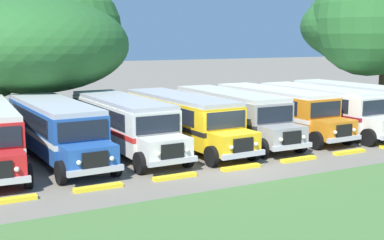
# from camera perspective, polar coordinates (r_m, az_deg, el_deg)

# --- Properties ---
(ground_plane) EXTENTS (220.00, 220.00, 0.00)m
(ground_plane) POSITION_cam_1_polar(r_m,az_deg,el_deg) (23.83, 4.89, -5.26)
(ground_plane) COLOR slate
(foreground_grass_strip) EXTENTS (80.00, 9.82, 0.01)m
(foreground_grass_strip) POSITION_cam_1_polar(r_m,az_deg,el_deg) (18.16, 18.36, -10.34)
(foreground_grass_strip) COLOR #4C7538
(foreground_grass_strip) RESTS_ON ground_plane
(parked_bus_slot_2) EXTENTS (3.09, 10.89, 2.82)m
(parked_bus_slot_2) POSITION_cam_1_polar(r_m,az_deg,el_deg) (26.15, -15.20, -0.72)
(parked_bus_slot_2) COLOR #23519E
(parked_bus_slot_2) RESTS_ON ground_plane
(parked_bus_slot_3) EXTENTS (2.93, 10.87, 2.82)m
(parked_bus_slot_3) POSITION_cam_1_polar(r_m,az_deg,el_deg) (27.10, -7.82, -0.14)
(parked_bus_slot_3) COLOR silver
(parked_bus_slot_3) RESTS_ON ground_plane
(parked_bus_slot_4) EXTENTS (3.08, 10.89, 2.82)m
(parked_bus_slot_4) POSITION_cam_1_polar(r_m,az_deg,el_deg) (28.08, -1.10, 0.27)
(parked_bus_slot_4) COLOR yellow
(parked_bus_slot_4) RESTS_ON ground_plane
(parked_bus_slot_5) EXTENTS (2.78, 10.85, 2.82)m
(parked_bus_slot_5) POSITION_cam_1_polar(r_m,az_deg,el_deg) (30.03, 4.45, 0.83)
(parked_bus_slot_5) COLOR #9E9993
(parked_bus_slot_5) RESTS_ON ground_plane
(parked_bus_slot_6) EXTENTS (2.98, 10.88, 2.82)m
(parked_bus_slot_6) POSITION_cam_1_polar(r_m,az_deg,el_deg) (32.22, 9.46, 1.30)
(parked_bus_slot_6) COLOR orange
(parked_bus_slot_6) RESTS_ON ground_plane
(parked_bus_slot_7) EXTENTS (2.99, 10.88, 2.82)m
(parked_bus_slot_7) POSITION_cam_1_polar(r_m,az_deg,el_deg) (33.66, 14.48, 1.46)
(parked_bus_slot_7) COLOR silver
(parked_bus_slot_7) RESTS_ON ground_plane
(parked_bus_slot_8) EXTENTS (2.92, 10.87, 2.82)m
(parked_bus_slot_8) POSITION_cam_1_polar(r_m,az_deg,el_deg) (36.74, 17.86, 1.94)
(parked_bus_slot_8) COLOR teal
(parked_bus_slot_8) RESTS_ON ground_plane
(curb_wheelstop_1) EXTENTS (2.00, 0.36, 0.15)m
(curb_wheelstop_1) POSITION_cam_1_polar(r_m,az_deg,el_deg) (19.88, -19.99, -8.52)
(curb_wheelstop_1) COLOR yellow
(curb_wheelstop_1) RESTS_ON ground_plane
(curb_wheelstop_2) EXTENTS (2.00, 0.36, 0.15)m
(curb_wheelstop_2) POSITION_cam_1_polar(r_m,az_deg,el_deg) (20.57, -10.54, -7.51)
(curb_wheelstop_2) COLOR yellow
(curb_wheelstop_2) RESTS_ON ground_plane
(curb_wheelstop_3) EXTENTS (2.00, 0.36, 0.15)m
(curb_wheelstop_3) POSITION_cam_1_polar(r_m,az_deg,el_deg) (21.77, -1.95, -6.42)
(curb_wheelstop_3) COLOR yellow
(curb_wheelstop_3) RESTS_ON ground_plane
(curb_wheelstop_4) EXTENTS (2.00, 0.36, 0.15)m
(curb_wheelstop_4) POSITION_cam_1_polar(r_m,az_deg,el_deg) (23.41, 5.56, -5.35)
(curb_wheelstop_4) COLOR yellow
(curb_wheelstop_4) RESTS_ON ground_plane
(curb_wheelstop_5) EXTENTS (2.00, 0.36, 0.15)m
(curb_wheelstop_5) POSITION_cam_1_polar(r_m,az_deg,el_deg) (25.40, 11.96, -4.35)
(curb_wheelstop_5) COLOR yellow
(curb_wheelstop_5) RESTS_ON ground_plane
(curb_wheelstop_6) EXTENTS (2.00, 0.36, 0.15)m
(curb_wheelstop_6) POSITION_cam_1_polar(r_m,az_deg,el_deg) (27.66, 17.37, -3.47)
(curb_wheelstop_6) COLOR yellow
(curb_wheelstop_6) RESTS_ON ground_plane
(broad_shade_tree) EXTENTS (13.13, 13.16, 10.16)m
(broad_shade_tree) POSITION_cam_1_polar(r_m,az_deg,el_deg) (34.92, -17.82, 8.56)
(broad_shade_tree) COLOR brown
(broad_shade_tree) RESTS_ON ground_plane
(secondary_tree) EXTENTS (14.62, 14.72, 11.88)m
(secondary_tree) POSITION_cam_1_polar(r_m,az_deg,el_deg) (44.05, 20.65, 10.33)
(secondary_tree) COLOR brown
(secondary_tree) RESTS_ON ground_plane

